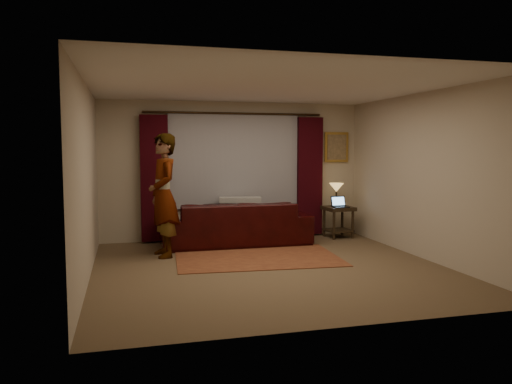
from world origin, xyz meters
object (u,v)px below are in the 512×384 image
tiffany_lamp (336,195)px  laptop_table (341,202)px  end_table (338,222)px  laptop_sofa (214,211)px  person (164,195)px  sofa (235,215)px

tiffany_lamp → laptop_table: 0.26m
end_table → tiffany_lamp: 0.53m
end_table → laptop_table: (-0.02, -0.14, 0.41)m
laptop_sofa → end_table: 2.56m
laptop_table → person: 3.47m
tiffany_lamp → end_table: bearing=-84.3°
end_table → laptop_table: 0.43m
sofa → tiffany_lamp: size_ratio=5.90×
sofa → person: person is taller
laptop_sofa → laptop_table: 2.50m
laptop_sofa → sofa: bearing=17.7°
sofa → laptop_sofa: size_ratio=8.04×
tiffany_lamp → person: size_ratio=0.23×
laptop_sofa → person: 1.06m
end_table → person: 3.57m
laptop_table → laptop_sofa: bearing=-178.1°
tiffany_lamp → person: (-3.39, -0.95, 0.16)m
sofa → laptop_sofa: bearing=28.1°
person → tiffany_lamp: bearing=94.7°
laptop_sofa → tiffany_lamp: size_ratio=0.73×
tiffany_lamp → laptop_table: bearing=-92.1°
end_table → laptop_table: laptop_table is taller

